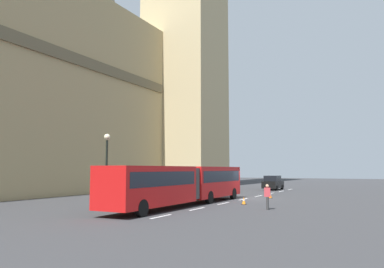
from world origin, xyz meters
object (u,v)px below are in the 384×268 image
Objects in this scene: traffic_cone_middle at (270,195)px; articulated_bus at (184,182)px; pedestrian_near_cones at (267,196)px; traffic_cone_west at (244,201)px; sedan_lead at (273,183)px; street_lamp at (107,164)px.

articulated_bus is at bearing 159.04° from traffic_cone_middle.
traffic_cone_middle is at bearing 14.68° from pedestrian_near_cones.
traffic_cone_west is at bearing 179.30° from traffic_cone_middle.
traffic_cone_west and traffic_cone_middle have the same top height.
street_lamp reaches higher than sedan_lead.
street_lamp is (-6.32, 8.20, 2.77)m from traffic_cone_west.
street_lamp reaches higher than articulated_bus.
articulated_bus is 23.75m from sedan_lead.
sedan_lead is 14.30m from traffic_cone_middle.
articulated_bus is 30.04× the size of traffic_cone_west.
pedestrian_near_cones is (-2.87, -2.69, 0.63)m from traffic_cone_west.
traffic_cone_middle is at bearing -0.70° from traffic_cone_west.
traffic_cone_middle is (7.06, -0.09, 0.00)m from traffic_cone_west.
street_lamp is (-27.22, 4.78, 2.14)m from sedan_lead.
street_lamp is 11.62m from pedestrian_near_cones.
articulated_bus reaches higher than traffic_cone_west.
sedan_lead reaches higher than pedestrian_near_cones.
traffic_cone_middle is at bearing -165.76° from sedan_lead.
street_lamp is at bearing 127.59° from traffic_cone_west.
pedestrian_near_cones is (-23.78, -6.12, -0.00)m from sedan_lead.
articulated_bus is 10.31× the size of pedestrian_near_cones.
traffic_cone_west is 1.00× the size of traffic_cone_middle.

